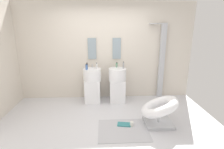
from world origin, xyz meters
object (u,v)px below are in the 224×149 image
object	(u,v)px
soap_bottle_white	(97,66)
coffee_mug	(132,124)
shower_column	(161,60)
soap_bottle_green	(117,65)
lounge_chair	(159,109)
pedestal_sink_left	(92,85)
soap_bottle_blue	(87,67)
soap_bottle_grey	(123,65)
soap_bottle_black	(87,66)
magazine_teal	(124,124)
pedestal_sink_right	(117,84)

from	to	relation	value
soap_bottle_white	coffee_mug	bearing A→B (deg)	-60.81
shower_column	soap_bottle_green	distance (m)	1.24
coffee_mug	soap_bottle_green	world-z (taller)	soap_bottle_green
lounge_chair	soap_bottle_white	distance (m)	1.90
soap_bottle_green	pedestal_sink_left	bearing A→B (deg)	-167.59
shower_column	lounge_chair	distance (m)	1.71
pedestal_sink_left	soap_bottle_white	world-z (taller)	soap_bottle_white
shower_column	soap_bottle_green	bearing A→B (deg)	-174.54
soap_bottle_blue	soap_bottle_grey	size ratio (longest dim) A/B	0.84
pedestal_sink_left	lounge_chair	size ratio (longest dim) A/B	0.97
lounge_chair	soap_bottle_blue	bearing A→B (deg)	143.85
lounge_chair	soap_bottle_white	size ratio (longest dim) A/B	6.76
coffee_mug	soap_bottle_black	bearing A→B (deg)	127.76
lounge_chair	magazine_teal	distance (m)	0.79
magazine_teal	soap_bottle_green	distance (m)	1.66
magazine_teal	coffee_mug	xyz separation A→B (m)	(0.15, -0.05, 0.04)
shower_column	magazine_teal	distance (m)	2.17
pedestal_sink_right	soap_bottle_grey	distance (m)	0.53
pedestal_sink_left	soap_bottle_grey	distance (m)	0.96
soap_bottle_black	soap_bottle_grey	bearing A→B (deg)	0.74
pedestal_sink_left	lounge_chair	distance (m)	1.87
magazine_teal	pedestal_sink_right	bearing A→B (deg)	101.82
magazine_teal	soap_bottle_green	size ratio (longest dim) A/B	1.96
pedestal_sink_right	magazine_teal	bearing A→B (deg)	-88.01
pedestal_sink_right	magazine_teal	size ratio (longest dim) A/B	3.75
lounge_chair	soap_bottle_green	xyz separation A→B (m)	(-0.77, 1.35, 0.62)
lounge_chair	soap_bottle_black	world-z (taller)	soap_bottle_black
magazine_teal	soap_bottle_black	xyz separation A→B (m)	(-0.82, 1.20, 0.97)
soap_bottle_black	shower_column	bearing A→B (deg)	8.00
pedestal_sink_right	soap_bottle_blue	world-z (taller)	soap_bottle_blue
shower_column	soap_bottle_black	world-z (taller)	shower_column
pedestal_sink_left	magazine_teal	distance (m)	1.48
coffee_mug	soap_bottle_grey	bearing A→B (deg)	91.81
pedestal_sink_right	soap_bottle_green	xyz separation A→B (m)	(-0.01, 0.14, 0.49)
pedestal_sink_right	soap_bottle_blue	xyz separation A→B (m)	(-0.79, -0.08, 0.50)
pedestal_sink_right	coffee_mug	distance (m)	1.36
lounge_chair	soap_bottle_white	bearing A→B (deg)	136.31
lounge_chair	coffee_mug	distance (m)	0.64
coffee_mug	soap_bottle_white	size ratio (longest dim) A/B	0.63
magazine_teal	soap_bottle_blue	size ratio (longest dim) A/B	1.75
pedestal_sink_right	soap_bottle_white	size ratio (longest dim) A/B	6.56
pedestal_sink_right	soap_bottle_black	world-z (taller)	soap_bottle_black
pedestal_sink_left	lounge_chair	world-z (taller)	pedestal_sink_left
magazine_teal	shower_column	bearing A→B (deg)	61.25
soap_bottle_white	soap_bottle_black	bearing A→B (deg)	-169.35
soap_bottle_white	soap_bottle_black	world-z (taller)	soap_bottle_black
pedestal_sink_right	coffee_mug	xyz separation A→B (m)	(0.19, -1.27, -0.42)
coffee_mug	pedestal_sink_right	bearing A→B (deg)	98.61
magazine_teal	coffee_mug	distance (m)	0.16
pedestal_sink_left	coffee_mug	xyz separation A→B (m)	(0.85, -1.27, -0.42)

